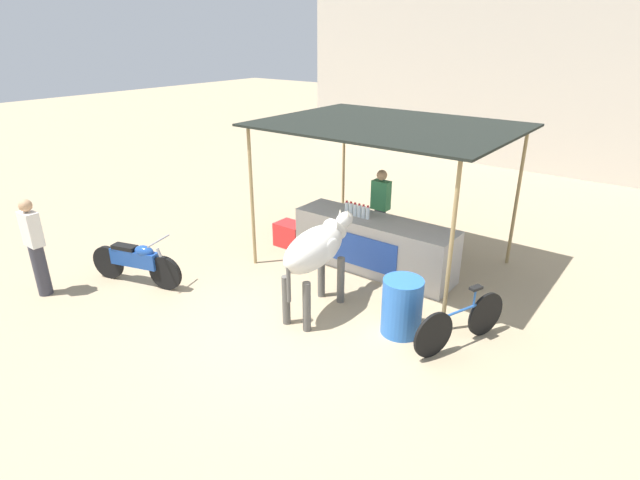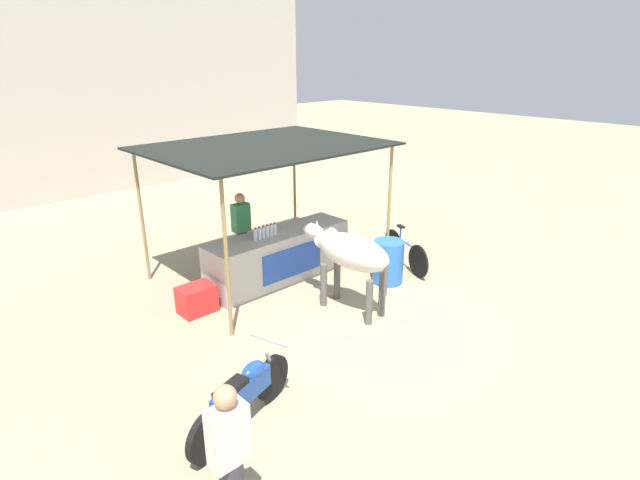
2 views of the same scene
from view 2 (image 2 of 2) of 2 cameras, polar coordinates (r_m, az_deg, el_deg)
The scene contains 12 objects.
ground_plane at distance 8.49m, azimuth 4.86°, elevation -8.94°, with size 60.00×60.00×0.00m, color tan.
building_wall_far at distance 17.04m, azimuth -25.06°, elevation 15.75°, with size 16.00×0.50×6.58m, color beige.
stall_counter at distance 9.73m, azimuth -4.67°, elevation -1.82°, with size 3.00×0.82×0.96m.
stall_awning at distance 9.40m, azimuth -6.20°, elevation 10.15°, with size 4.20×3.20×2.60m.
water_bottle_row at distance 9.29m, azimuth -6.28°, elevation 0.94°, with size 0.52×0.07×0.25m.
vendor_behind_counter at distance 9.99m, azimuth -8.94°, elevation 0.86°, with size 0.34×0.22×1.65m.
cooler_box at distance 8.82m, azimuth -13.89°, elevation -6.58°, with size 0.60×0.44×0.48m, color red.
water_barrel at distance 9.66m, azimuth 7.80°, elevation -2.48°, with size 0.58×0.58×0.84m, color blue.
cow at distance 8.34m, azimuth 3.48°, elevation -1.57°, with size 0.64×1.84×1.44m.
motorcycle_parked at distance 6.17m, azimuth -8.76°, elevation -17.08°, with size 1.75×0.72×0.90m.
bicycle_leaning at distance 10.40m, azimuth 9.68°, elevation -1.33°, with size 0.64×1.56×0.85m.
passerby_on_street at distance 4.78m, azimuth -10.20°, elevation -23.87°, with size 0.34×0.22×1.65m.
Camera 2 is at (-5.56, -4.89, 4.17)m, focal length 28.00 mm.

